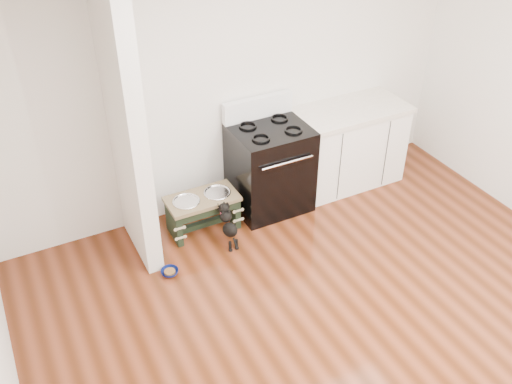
% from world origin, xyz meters
% --- Properties ---
extents(ground, '(5.00, 5.00, 0.00)m').
position_xyz_m(ground, '(0.00, 0.00, 0.00)').
color(ground, '#451E0C').
rests_on(ground, ground).
extents(room_shell, '(5.00, 5.00, 5.00)m').
position_xyz_m(room_shell, '(0.00, 0.00, 1.62)').
color(room_shell, silver).
rests_on(room_shell, ground).
extents(partition_wall, '(0.15, 0.80, 2.70)m').
position_xyz_m(partition_wall, '(-1.18, 2.10, 1.35)').
color(partition_wall, silver).
rests_on(partition_wall, ground).
extents(oven_range, '(0.76, 0.69, 1.14)m').
position_xyz_m(oven_range, '(0.25, 2.16, 0.48)').
color(oven_range, black).
rests_on(oven_range, ground).
extents(cabinet_run, '(1.24, 0.64, 0.91)m').
position_xyz_m(cabinet_run, '(1.23, 2.18, 0.45)').
color(cabinet_run, white).
rests_on(cabinet_run, ground).
extents(dog_feeder, '(0.70, 0.38, 0.40)m').
position_xyz_m(dog_feeder, '(-0.54, 2.09, 0.28)').
color(dog_feeder, black).
rests_on(dog_feeder, ground).
extents(puppy, '(0.12, 0.36, 0.43)m').
position_xyz_m(puppy, '(-0.41, 1.76, 0.24)').
color(puppy, black).
rests_on(puppy, ground).
extents(floor_bowl, '(0.19, 0.19, 0.05)m').
position_xyz_m(floor_bowl, '(-1.08, 1.61, 0.03)').
color(floor_bowl, '#0C1654').
rests_on(floor_bowl, ground).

